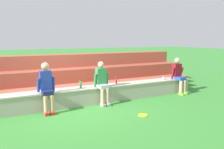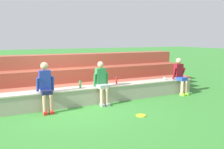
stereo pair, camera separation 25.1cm
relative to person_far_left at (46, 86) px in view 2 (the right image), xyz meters
The scene contains 10 objects.
ground_plane 1.10m from the person_far_left, ahead, with size 80.00×80.00×0.00m, color #388433.
stone_seating_wall 0.97m from the person_far_left, 20.12° to the left, with size 9.32×0.56×0.54m.
brick_bleachers 2.13m from the person_far_left, 67.93° to the left, with size 10.56×2.11×1.46m.
person_far_left is the anchor object (origin of this frame).
person_left_of_center 1.73m from the person_far_left, ahead, with size 0.49×0.54×1.36m.
person_center 4.92m from the person_far_left, ahead, with size 0.50×0.59×1.36m.
water_bottle_mid_left 1.13m from the person_far_left, 13.45° to the left, with size 0.06×0.06×0.26m.
water_bottle_mid_right 2.42m from the person_far_left, ahead, with size 0.06×0.06×0.27m.
plastic_cup_left_end 4.39m from the person_far_left, ahead, with size 0.08×0.08×0.11m, color white.
frisbee 2.79m from the person_far_left, 33.51° to the right, with size 0.27×0.27×0.02m, color yellow.
Camera 2 is at (-1.84, -6.59, 2.08)m, focal length 36.91 mm.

